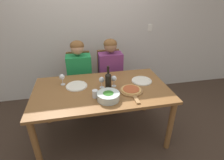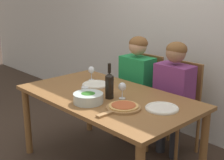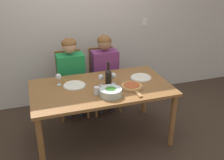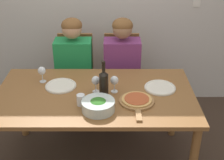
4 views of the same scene
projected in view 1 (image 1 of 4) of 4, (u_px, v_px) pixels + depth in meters
ground_plane at (103, 133)px, 2.57m from camera, size 40.00×40.00×0.00m
back_wall at (90, 24)px, 3.00m from camera, size 10.00×0.06×2.70m
dining_table at (102, 95)px, 2.26m from camera, size 1.71×0.96×0.76m
chair_left at (80, 80)px, 2.98m from camera, size 0.42×0.42×0.97m
chair_right at (109, 77)px, 3.07m from camera, size 0.42×0.42×0.97m
person_woman at (79, 71)px, 2.78m from camera, size 0.47×0.51×1.21m
person_man at (111, 68)px, 2.87m from camera, size 0.47×0.51×1.21m
wine_bottle at (108, 81)px, 2.14m from camera, size 0.08×0.08×0.32m
broccoli_bowl at (108, 96)px, 1.98m from camera, size 0.26×0.26×0.09m
dinner_plate_left at (77, 86)px, 2.27m from camera, size 0.28×0.28×0.02m
dinner_plate_right at (142, 81)px, 2.40m from camera, size 0.28×0.28×0.02m
pizza_on_board at (131, 91)px, 2.15m from camera, size 0.29×0.43×0.04m
wine_glass_left at (62, 77)px, 2.27m from camera, size 0.07×0.07×0.15m
wine_glass_right at (114, 79)px, 2.23m from camera, size 0.07×0.07×0.15m
wine_glass_centre at (102, 80)px, 2.20m from camera, size 0.07×0.07×0.15m
water_tumbler at (95, 94)px, 2.02m from camera, size 0.07×0.07×0.09m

